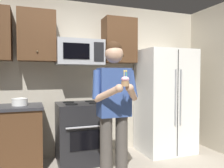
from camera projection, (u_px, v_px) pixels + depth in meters
The scene contains 8 objects.
wall_back at pixel (85, 78), 3.87m from camera, with size 4.40×0.10×2.60m, color #B7AD99.
oven_range at pixel (82, 132), 3.49m from camera, with size 0.76×0.70×0.93m.
microwave at pixel (80, 53), 3.55m from camera, with size 0.74×0.41×0.40m.
refrigerator at pixel (165, 101), 3.94m from camera, with size 0.90×0.75×1.80m.
cabinet_row_upper at pixel (42, 36), 3.39m from camera, with size 2.78×0.36×0.76m.
bowl_large_white at pixel (20, 102), 3.19m from camera, with size 0.22×0.22×0.10m.
person at pixel (114, 105), 2.66m from camera, with size 0.60×0.48×1.76m.
cupcake at pixel (125, 81), 2.34m from camera, with size 0.09×0.09×0.17m.
Camera 1 is at (-0.88, -2.05, 1.35)m, focal length 35.55 mm.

